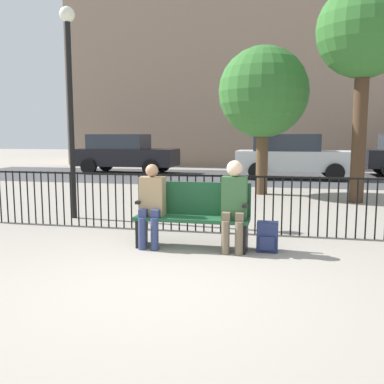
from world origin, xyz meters
name	(u,v)px	position (x,y,z in m)	size (l,w,h in m)	color
ground_plane	(161,287)	(0.00, 0.00, 0.00)	(80.00, 80.00, 0.00)	gray
park_bench	(193,213)	(0.00, 1.69, 0.49)	(1.61, 0.45, 0.92)	#194728
seated_person_0	(152,202)	(-0.57, 1.56, 0.65)	(0.34, 0.39, 1.18)	navy
seated_person_1	(234,201)	(0.59, 1.56, 0.70)	(0.34, 0.39, 1.25)	brown
backpack	(267,237)	(1.05, 1.66, 0.20)	(0.29, 0.27, 0.40)	navy
fence_railing	(204,198)	(-0.02, 2.67, 0.56)	(9.01, 0.03, 0.95)	black
tree_0	(364,33)	(2.97, 6.43, 3.86)	(2.15, 2.15, 5.01)	#422D1E
tree_1	(263,93)	(0.70, 7.45, 2.68)	(2.37, 2.37, 3.89)	#4C3823
lamp_post	(70,82)	(-2.68, 3.32, 2.56)	(0.28, 0.28, 3.90)	black
street_surface	(248,177)	(0.00, 12.00, 0.00)	(24.00, 6.00, 0.01)	#3D3D3F
parked_car_0	(124,153)	(-5.21, 12.76, 0.84)	(4.20, 1.94, 1.62)	black
parked_car_1	(293,156)	(1.61, 11.84, 0.84)	(4.20, 1.94, 1.62)	silver
building_facade	(261,51)	(0.00, 20.00, 6.09)	(20.00, 6.00, 12.17)	gray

